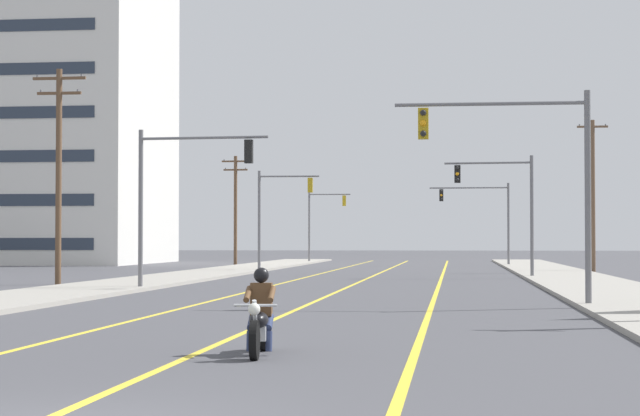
{
  "coord_description": "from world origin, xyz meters",
  "views": [
    {
      "loc": [
        4.07,
        -11.01,
        1.92
      ],
      "look_at": [
        0.33,
        20.31,
        2.82
      ],
      "focal_mm": 63.47,
      "sensor_mm": 36.0,
      "label": 1
    }
  ],
  "objects_px": {
    "motorcycle_with_rider": "(260,320)",
    "traffic_signal_far_left": "(321,216)",
    "traffic_signal_mid_right": "(507,198)",
    "utility_pole_left_far": "(235,206)",
    "traffic_signal_far_right": "(485,210)",
    "traffic_signal_mid_left": "(276,206)",
    "traffic_signal_near_left": "(177,183)",
    "apartment_building_far_left_block": "(19,104)",
    "utility_pole_left_near": "(59,168)",
    "utility_pole_right_far": "(593,193)",
    "traffic_signal_near_right": "(530,163)"
  },
  "relations": [
    {
      "from": "motorcycle_with_rider",
      "to": "apartment_building_far_left_block",
      "type": "distance_m",
      "value": 80.16
    },
    {
      "from": "traffic_signal_far_left",
      "to": "utility_pole_right_far",
      "type": "bearing_deg",
      "value": -54.46
    },
    {
      "from": "traffic_signal_near_left",
      "to": "utility_pole_left_far",
      "type": "height_order",
      "value": "utility_pole_left_far"
    },
    {
      "from": "utility_pole_left_near",
      "to": "apartment_building_far_left_block",
      "type": "relative_size",
      "value": 0.35
    },
    {
      "from": "traffic_signal_near_right",
      "to": "traffic_signal_mid_right",
      "type": "relative_size",
      "value": 1.0
    },
    {
      "from": "traffic_signal_near_left",
      "to": "traffic_signal_far_left",
      "type": "height_order",
      "value": "same"
    },
    {
      "from": "traffic_signal_far_right",
      "to": "utility_pole_right_far",
      "type": "distance_m",
      "value": 17.68
    },
    {
      "from": "motorcycle_with_rider",
      "to": "traffic_signal_far_left",
      "type": "bearing_deg",
      "value": 96.02
    },
    {
      "from": "traffic_signal_near_left",
      "to": "apartment_building_far_left_block",
      "type": "relative_size",
      "value": 0.23
    },
    {
      "from": "utility_pole_right_far",
      "to": "apartment_building_far_left_block",
      "type": "relative_size",
      "value": 0.34
    },
    {
      "from": "traffic_signal_near_left",
      "to": "utility_pole_left_far",
      "type": "relative_size",
      "value": 0.74
    },
    {
      "from": "traffic_signal_mid_left",
      "to": "utility_pole_left_near",
      "type": "xyz_separation_m",
      "value": [
        -6.12,
        -21.45,
        1.02
      ]
    },
    {
      "from": "traffic_signal_mid_left",
      "to": "apartment_building_far_left_block",
      "type": "bearing_deg",
      "value": 138.96
    },
    {
      "from": "motorcycle_with_rider",
      "to": "traffic_signal_mid_right",
      "type": "xyz_separation_m",
      "value": [
        5.86,
        39.11,
        3.49
      ]
    },
    {
      "from": "traffic_signal_near_left",
      "to": "traffic_signal_mid_left",
      "type": "relative_size",
      "value": 1.0
    },
    {
      "from": "traffic_signal_near_left",
      "to": "motorcycle_with_rider",
      "type": "bearing_deg",
      "value": -72.81
    },
    {
      "from": "utility_pole_right_far",
      "to": "traffic_signal_far_right",
      "type": "bearing_deg",
      "value": 109.64
    },
    {
      "from": "motorcycle_with_rider",
      "to": "traffic_signal_near_left",
      "type": "height_order",
      "value": "traffic_signal_near_left"
    },
    {
      "from": "utility_pole_left_near",
      "to": "utility_pole_left_far",
      "type": "distance_m",
      "value": 37.45
    },
    {
      "from": "traffic_signal_near_left",
      "to": "traffic_signal_mid_right",
      "type": "height_order",
      "value": "same"
    },
    {
      "from": "traffic_signal_far_right",
      "to": "traffic_signal_far_left",
      "type": "distance_m",
      "value": 17.38
    },
    {
      "from": "traffic_signal_mid_right",
      "to": "utility_pole_left_far",
      "type": "relative_size",
      "value": 0.74
    },
    {
      "from": "utility_pole_left_near",
      "to": "utility_pole_right_far",
      "type": "bearing_deg",
      "value": 40.46
    },
    {
      "from": "motorcycle_with_rider",
      "to": "traffic_signal_mid_right",
      "type": "distance_m",
      "value": 39.7
    },
    {
      "from": "motorcycle_with_rider",
      "to": "apartment_building_far_left_block",
      "type": "height_order",
      "value": "apartment_building_far_left_block"
    },
    {
      "from": "utility_pole_right_far",
      "to": "utility_pole_left_far",
      "type": "xyz_separation_m",
      "value": [
        -24.75,
        15.95,
        -0.22
      ]
    },
    {
      "from": "traffic_signal_near_right",
      "to": "traffic_signal_mid_right",
      "type": "distance_m",
      "value": 25.06
    },
    {
      "from": "traffic_signal_mid_left",
      "to": "traffic_signal_far_left",
      "type": "bearing_deg",
      "value": 91.03
    },
    {
      "from": "traffic_signal_near_right",
      "to": "traffic_signal_far_left",
      "type": "bearing_deg",
      "value": 102.09
    },
    {
      "from": "motorcycle_with_rider",
      "to": "apartment_building_far_left_block",
      "type": "bearing_deg",
      "value": 114.65
    },
    {
      "from": "traffic_signal_near_left",
      "to": "traffic_signal_far_right",
      "type": "distance_m",
      "value": 44.68
    },
    {
      "from": "traffic_signal_near_right",
      "to": "utility_pole_left_far",
      "type": "height_order",
      "value": "utility_pole_left_far"
    },
    {
      "from": "traffic_signal_near_right",
      "to": "utility_pole_left_far",
      "type": "xyz_separation_m",
      "value": [
        -18.72,
        51.78,
        0.36
      ]
    },
    {
      "from": "motorcycle_with_rider",
      "to": "traffic_signal_far_right",
      "type": "bearing_deg",
      "value": 85.28
    },
    {
      "from": "traffic_signal_near_right",
      "to": "utility_pole_left_near",
      "type": "height_order",
      "value": "utility_pole_left_near"
    },
    {
      "from": "traffic_signal_far_left",
      "to": "utility_pole_left_near",
      "type": "height_order",
      "value": "utility_pole_left_near"
    },
    {
      "from": "apartment_building_far_left_block",
      "to": "traffic_signal_far_right",
      "type": "bearing_deg",
      "value": -7.97
    },
    {
      "from": "traffic_signal_mid_right",
      "to": "traffic_signal_far_right",
      "type": "relative_size",
      "value": 1.0
    },
    {
      "from": "traffic_signal_near_left",
      "to": "traffic_signal_mid_right",
      "type": "relative_size",
      "value": 1.0
    },
    {
      "from": "traffic_signal_far_left",
      "to": "utility_pole_left_far",
      "type": "distance_m",
      "value": 12.58
    },
    {
      "from": "utility_pole_left_far",
      "to": "traffic_signal_near_left",
      "type": "bearing_deg",
      "value": -81.91
    },
    {
      "from": "utility_pole_right_far",
      "to": "traffic_signal_mid_right",
      "type": "bearing_deg",
      "value": -117.31
    },
    {
      "from": "traffic_signal_near_right",
      "to": "apartment_building_far_left_block",
      "type": "height_order",
      "value": "apartment_building_far_left_block"
    },
    {
      "from": "traffic_signal_near_left",
      "to": "traffic_signal_mid_left",
      "type": "bearing_deg",
      "value": 90.67
    },
    {
      "from": "traffic_signal_far_right",
      "to": "utility_pole_left_far",
      "type": "height_order",
      "value": "utility_pole_left_far"
    },
    {
      "from": "utility_pole_left_far",
      "to": "traffic_signal_far_right",
      "type": "bearing_deg",
      "value": 2.11
    },
    {
      "from": "traffic_signal_near_right",
      "to": "apartment_building_far_left_block",
      "type": "bearing_deg",
      "value": 123.57
    },
    {
      "from": "traffic_signal_mid_left",
      "to": "traffic_signal_near_right",
      "type": "bearing_deg",
      "value": -69.97
    },
    {
      "from": "motorcycle_with_rider",
      "to": "traffic_signal_mid_right",
      "type": "bearing_deg",
      "value": 81.48
    },
    {
      "from": "motorcycle_with_rider",
      "to": "traffic_signal_mid_left",
      "type": "distance_m",
      "value": 50.55
    }
  ]
}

